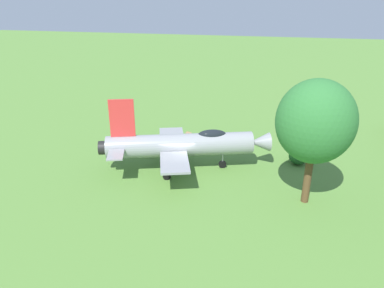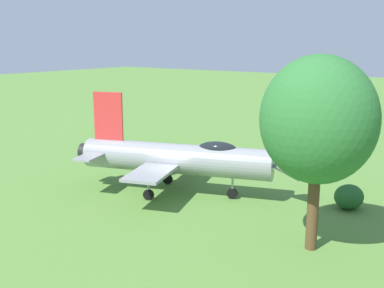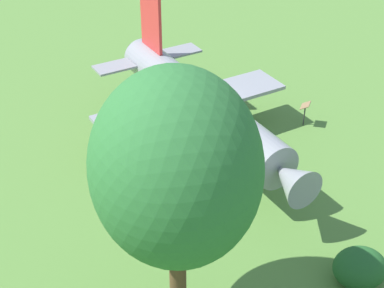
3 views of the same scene
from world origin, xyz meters
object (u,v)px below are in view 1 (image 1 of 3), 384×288
Objects in this scene: display_jet at (185,144)px; info_plaque at (188,135)px; shrub_near_fence at (298,156)px; shade_tree at (315,122)px.

display_jet reaches higher than info_plaque.
info_plaque is at bearing 82.72° from display_jet.
display_jet is 5.22m from info_plaque.
shrub_near_fence is 9.71m from info_plaque.
shade_tree is 7.11× the size of info_plaque.
shrub_near_fence is 1.50× the size of info_plaque.
shade_tree reaches higher than info_plaque.
shade_tree reaches higher than display_jet.
shade_tree is (-8.81, 2.63, 3.38)m from display_jet.
info_plaque is (9.54, -1.77, 0.21)m from shrub_near_fence.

